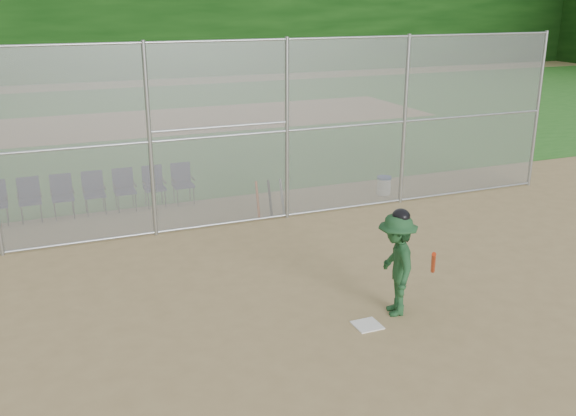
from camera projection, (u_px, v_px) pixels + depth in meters
name	position (u px, v px, depth m)	size (l,w,h in m)	color
ground	(349.00, 322.00, 9.91)	(100.00, 100.00, 0.00)	tan
grass_strip	(142.00, 123.00, 25.74)	(100.00, 100.00, 0.00)	#296F21
dirt_patch_far	(142.00, 123.00, 25.74)	(24.00, 24.00, 0.00)	tan
backstop_fence	(244.00, 131.00, 13.67)	(16.09, 0.09, 4.00)	gray
home_plate	(367.00, 325.00, 9.80)	(0.40, 0.40, 0.02)	white
batter_at_plate	(396.00, 264.00, 9.95)	(1.09, 1.30, 1.74)	#1D4A26
water_cooler	(384.00, 185.00, 16.31)	(0.37, 0.37, 0.47)	white
spare_bats	(270.00, 198.00, 14.64)	(0.66, 0.30, 0.84)	#D84C14
chair_2	(30.00, 200.00, 14.28)	(0.54, 0.52, 0.96)	#10123B
chair_3	(63.00, 197.00, 14.53)	(0.54, 0.52, 0.96)	#10123B
chair_4	(94.00, 193.00, 14.78)	(0.54, 0.52, 0.96)	#10123B
chair_5	(125.00, 190.00, 15.04)	(0.54, 0.52, 0.96)	#10123B
chair_6	(155.00, 187.00, 15.29)	(0.54, 0.52, 0.96)	#10123B
chair_7	(183.00, 184.00, 15.54)	(0.54, 0.52, 0.96)	#10123B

